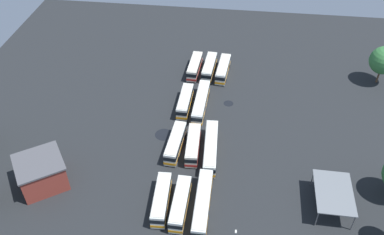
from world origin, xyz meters
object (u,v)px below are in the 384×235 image
bus_row2_slot2 (185,101)px  bus_row0_slot1 (180,203)px  bus_row2_slot1 (201,102)px  depot_building (41,172)px  bus_row1_slot0 (211,148)px  maintenance_shelter (334,193)px  bus_row1_slot2 (175,143)px  bus_row1_slot1 (193,145)px  bus_row3_slot2 (195,66)px  bus_row0_slot0 (202,204)px  bus_row0_slot2 (161,199)px  bus_row3_slot1 (209,67)px  tree_west_edge (384,60)px  bus_row3_slot0 (223,69)px

bus_row2_slot2 → bus_row0_slot1: bearing=-173.7°
bus_row2_slot1 → depot_building: size_ratio=1.19×
bus_row1_slot0 → maintenance_shelter: 25.52m
bus_row1_slot2 → depot_building: (-12.50, 23.87, 1.24)m
bus_row1_slot1 → bus_row3_slot2: (29.55, 3.25, -0.00)m
bus_row1_slot0 → bus_row1_slot1: 3.76m
bus_row0_slot0 → depot_building: 31.32m
bus_row0_slot1 → bus_row1_slot2: (15.46, 3.33, -0.00)m
bus_row0_slot2 → bus_row1_slot0: size_ratio=0.76×
bus_row3_slot2 → maintenance_shelter: maintenance_shelter is taller
bus_row0_slot2 → bus_row2_slot1: (29.33, -4.02, 0.00)m
bus_row0_slot1 → bus_row0_slot2: (0.49, 3.56, -0.00)m
bus_row0_slot0 → bus_row0_slot2: 7.55m
bus_row0_slot0 → bus_row0_slot1: bearing=96.2°
bus_row1_slot0 → bus_row3_slot1: size_ratio=1.31×
bus_row3_slot2 → depot_building: size_ratio=0.88×
bus_row3_slot2 → tree_west_edge: 47.38m
bus_row0_slot1 → bus_row3_slot1: (44.98, -1.02, -0.00)m
bus_row0_slot2 → bus_row1_slot2: same height
bus_row3_slot2 → tree_west_edge: size_ratio=1.05×
bus_row0_slot2 → bus_row3_slot0: 44.80m
bus_row1_slot0 → bus_row2_slot2: (14.84, 7.45, -0.00)m
bus_row2_slot2 → bus_row0_slot2: bearing=179.5°
bus_row2_slot1 → bus_row1_slot2: bearing=165.2°
depot_building → tree_west_edge: 83.64m
bus_row3_slot0 → bus_row3_slot1: bearing=82.9°
tree_west_edge → bus_row0_slot1: bearing=136.3°
bus_row1_slot0 → maintenance_shelter: (-10.57, -23.13, 2.02)m
bus_row2_slot1 → bus_row3_slot0: same height
depot_building → bus_row0_slot0: bearing=-94.6°
tree_west_edge → maintenance_shelter: bearing=157.9°
bus_row2_slot2 → bus_row3_slot1: (15.23, -4.33, 0.00)m
bus_row1_slot2 → depot_building: depot_building is taller
bus_row2_slot1 → bus_row2_slot2: bearing=91.0°
bus_row1_slot0 → bus_row2_slot2: 16.61m
bus_row2_slot2 → tree_west_edge: bearing=-70.9°
bus_row3_slot1 → maintenance_shelter: (-40.65, -26.26, 2.02)m
bus_row3_slot0 → bus_row2_slot1: bearing=164.0°
bus_row2_slot1 → depot_building: depot_building is taller
bus_row2_slot2 → bus_row1_slot0: bearing=-153.4°
bus_row0_slot0 → maintenance_shelter: size_ratio=1.38×
bus_row1_slot1 → bus_row3_slot1: size_ratio=0.97×
bus_row1_slot2 → maintenance_shelter: size_ratio=1.08×
bus_row2_slot1 → bus_row3_slot0: size_ratio=1.29×
bus_row2_slot2 → tree_west_edge: 50.58m
bus_row1_slot1 → bus_row2_slot2: size_ratio=0.98×
bus_row1_slot2 → bus_row3_slot0: bearing=-15.4°
maintenance_shelter → tree_west_edge: (41.92, -17.00, 2.73)m
bus_row2_slot1 → maintenance_shelter: (-25.49, -26.81, 2.02)m
bus_row3_slot0 → bus_row0_slot2: bearing=169.4°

